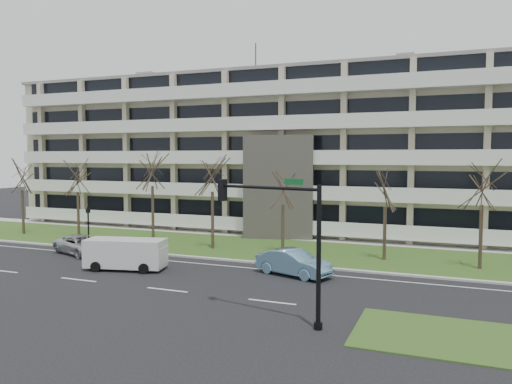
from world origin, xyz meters
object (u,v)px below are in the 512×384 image
at_px(silver_pickup, 82,245).
at_px(traffic_signal, 282,229).
at_px(blue_sedan, 293,263).
at_px(white_van, 127,251).
at_px(pedestrian_signal, 88,221).

relative_size(silver_pickup, traffic_signal, 0.79).
bearing_deg(blue_sedan, white_van, 121.76).
height_order(silver_pickup, traffic_signal, traffic_signal).
bearing_deg(traffic_signal, blue_sedan, 116.76).
distance_m(silver_pickup, pedestrian_signal, 2.96).
distance_m(blue_sedan, white_van, 10.60).
xyz_separation_m(traffic_signal, pedestrian_signal, (-19.80, 11.06, -1.97)).
xyz_separation_m(white_van, pedestrian_signal, (-7.42, 5.23, 0.91)).
relative_size(white_van, traffic_signal, 0.85).
bearing_deg(white_van, blue_sedan, 0.62).
bearing_deg(white_van, pedestrian_signal, 132.27).
bearing_deg(pedestrian_signal, blue_sedan, 11.45).
relative_size(silver_pickup, white_van, 0.94).
xyz_separation_m(blue_sedan, white_van, (-10.31, -2.41, 0.38)).
distance_m(white_van, traffic_signal, 13.98).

